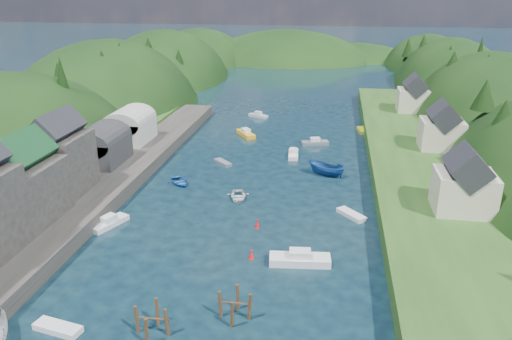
% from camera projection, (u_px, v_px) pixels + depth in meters
% --- Properties ---
extents(ground, '(600.00, 600.00, 0.00)m').
position_uv_depth(ground, '(274.00, 150.00, 93.31)').
color(ground, black).
rests_on(ground, ground).
extents(hillside_left, '(44.00, 245.56, 52.00)m').
position_uv_depth(hillside_left, '(110.00, 141.00, 125.88)').
color(hillside_left, black).
rests_on(hillside_left, ground).
extents(hillside_right, '(36.00, 245.56, 48.00)m').
position_uv_depth(hillside_right, '(486.00, 157.00, 112.39)').
color(hillside_right, black).
rests_on(hillside_right, ground).
extents(far_hills, '(103.00, 68.00, 44.00)m').
position_uv_depth(far_hills, '(313.00, 84.00, 211.65)').
color(far_hills, black).
rests_on(far_hills, ground).
extents(hill_trees, '(90.44, 152.29, 12.35)m').
position_uv_depth(hill_trees, '(284.00, 78.00, 102.18)').
color(hill_trees, black).
rests_on(hill_trees, ground).
extents(quay_left, '(12.00, 110.00, 2.00)m').
position_uv_depth(quay_left, '(75.00, 201.00, 68.74)').
color(quay_left, '#2D2B28').
rests_on(quay_left, ground).
extents(terrace_left_grass, '(12.00, 110.00, 2.50)m').
position_uv_depth(terrace_left_grass, '(28.00, 196.00, 69.68)').
color(terrace_left_grass, '#234719').
rests_on(terrace_left_grass, ground).
extents(boat_sheds, '(7.00, 21.00, 7.50)m').
position_uv_depth(boat_sheds, '(116.00, 132.00, 85.12)').
color(boat_sheds, '#2D2D30').
rests_on(boat_sheds, quay_left).
extents(terrace_right, '(16.00, 120.00, 2.40)m').
position_uv_depth(terrace_right, '(421.00, 169.00, 79.95)').
color(terrace_right, '#234719').
rests_on(terrace_right, ground).
extents(right_bank_cottages, '(9.00, 59.24, 8.41)m').
position_uv_depth(right_bank_cottages, '(435.00, 128.00, 85.59)').
color(right_bank_cottages, beige).
rests_on(right_bank_cottages, terrace_right).
extents(piling_cluster_near, '(3.31, 3.08, 3.30)m').
position_uv_depth(piling_cluster_near, '(152.00, 323.00, 43.74)').
color(piling_cluster_near, '#382314').
rests_on(piling_cluster_near, ground).
extents(piling_cluster_far, '(3.27, 3.04, 3.32)m').
position_uv_depth(piling_cluster_far, '(235.00, 308.00, 45.83)').
color(piling_cluster_far, '#382314').
rests_on(piling_cluster_far, ground).
extents(channel_buoy_near, '(0.70, 0.70, 1.10)m').
position_uv_depth(channel_buoy_near, '(251.00, 255.00, 56.08)').
color(channel_buoy_near, red).
rests_on(channel_buoy_near, ground).
extents(channel_buoy_far, '(0.70, 0.70, 1.10)m').
position_uv_depth(channel_buoy_far, '(257.00, 224.00, 63.27)').
color(channel_buoy_far, red).
rests_on(channel_buoy_far, ground).
extents(moored_boats, '(37.36, 87.01, 2.35)m').
position_uv_depth(moored_boats, '(237.00, 205.00, 68.21)').
color(moored_boats, silver).
rests_on(moored_boats, ground).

